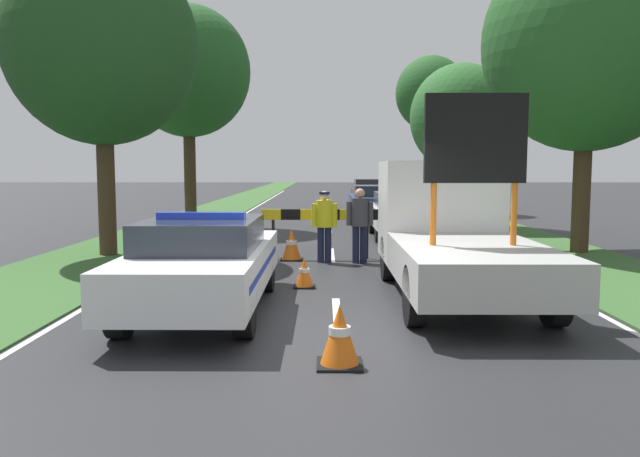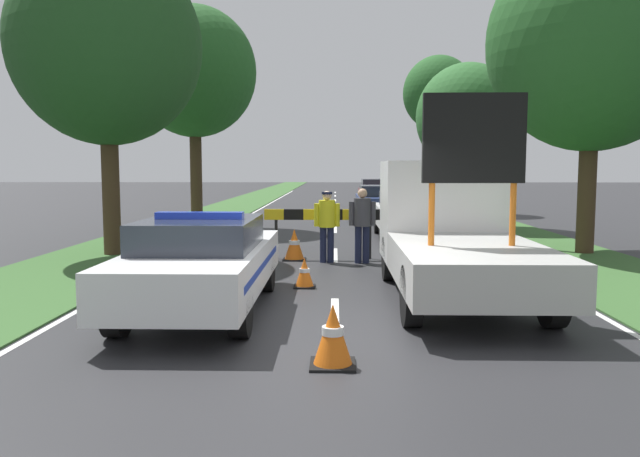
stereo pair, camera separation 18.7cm
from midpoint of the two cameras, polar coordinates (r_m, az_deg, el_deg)
name	(u,v)px [view 1 (the left image)]	position (r m, az deg, el deg)	size (l,w,h in m)	color
ground_plane	(339,332)	(8.22, 1.06, -9.44)	(160.00, 160.00, 0.00)	#28282B
lane_markings	(329,219)	(25.52, 0.60, 0.84)	(7.77, 61.28, 0.01)	silver
grass_verge_left	(206,214)	(28.53, -10.53, 1.28)	(3.12, 120.00, 0.03)	#38602D
grass_verge_right	(451,215)	(28.57, 11.67, 1.26)	(3.12, 120.00, 0.03)	#38602D
police_car	(204,262)	(9.41, -11.12, -3.03)	(1.81, 4.88, 1.49)	white
work_truck	(450,229)	(10.84, 11.36, -0.05)	(2.12, 5.46, 3.18)	white
road_barrier	(320,218)	(14.52, -0.36, 0.96)	(2.74, 0.08, 1.16)	black
police_officer	(324,220)	(13.94, 0.02, 0.77)	(0.58, 0.37, 1.61)	#191E38
pedestrian_civilian	(360,219)	(13.87, 3.27, 0.83)	(0.60, 0.38, 1.67)	#191E38
traffic_cone_near_police	(340,335)	(6.80, 1.01, -9.73)	(0.49, 0.49, 0.68)	black
traffic_cone_centre_front	(304,273)	(11.12, -1.94, -4.07)	(0.38, 0.38, 0.53)	black
traffic_cone_near_truck	(439,243)	(15.04, 10.51, -1.27)	(0.52, 0.52, 0.72)	black
traffic_cone_behind_barrier	(292,245)	(14.38, -2.99, -1.49)	(0.52, 0.52, 0.72)	black
queued_car_van_white	(402,213)	(19.08, 7.22, 1.40)	(1.81, 3.96, 1.39)	silver
queued_car_hatch_blue	(375,201)	(25.47, 4.83, 2.49)	(1.94, 4.63, 1.40)	navy
queued_car_wagon_maroon	(370,193)	(31.78, 4.40, 3.21)	(1.75, 4.27, 1.54)	maroon
roadside_tree_near_left	(461,118)	(22.47, 12.55, 9.83)	(3.55, 3.55, 5.71)	#42301E
roadside_tree_near_right	(102,45)	(16.10, -19.66, 15.50)	(4.48, 4.48, 7.35)	#42301E
roadside_tree_mid_left	(188,72)	(22.40, -12.22, 13.80)	(4.25, 4.25, 7.63)	#42301E
roadside_tree_mid_right	(431,95)	(30.01, 9.94, 11.97)	(3.29, 3.29, 7.27)	#42301E
roadside_tree_far_left	(588,43)	(16.97, 22.97, 15.37)	(5.02, 5.02, 7.79)	#42301E
utility_pole	(505,93)	(17.46, 16.25, 11.84)	(1.20, 0.20, 7.95)	#473828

